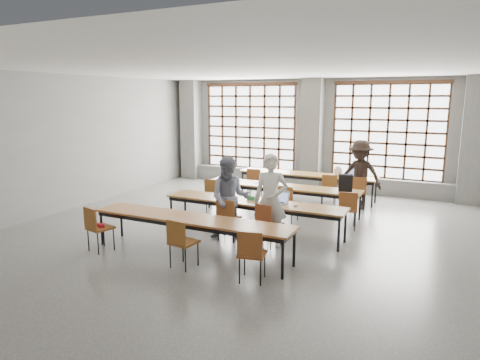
# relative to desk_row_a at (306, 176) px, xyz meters

# --- Properties ---
(floor) EXTENTS (11.00, 11.00, 0.00)m
(floor) POSITION_rel_desk_row_a_xyz_m (-0.26, -3.87, -0.66)
(floor) COLOR #51514F
(floor) RESTS_ON ground
(ceiling) EXTENTS (11.00, 11.00, 0.00)m
(ceiling) POSITION_rel_desk_row_a_xyz_m (-0.26, -3.87, 2.84)
(ceiling) COLOR silver
(ceiling) RESTS_ON floor
(wall_back) EXTENTS (10.00, 0.00, 10.00)m
(wall_back) POSITION_rel_desk_row_a_xyz_m (-0.26, 1.63, 1.09)
(wall_back) COLOR slate
(wall_back) RESTS_ON floor
(wall_left) EXTENTS (0.00, 11.00, 11.00)m
(wall_left) POSITION_rel_desk_row_a_xyz_m (-5.26, -3.87, 1.09)
(wall_left) COLOR slate
(wall_left) RESTS_ON floor
(column_left) EXTENTS (0.60, 0.55, 3.50)m
(column_left) POSITION_rel_desk_row_a_xyz_m (-4.76, 1.35, 1.09)
(column_left) COLOR #555553
(column_left) RESTS_ON floor
(column_mid) EXTENTS (0.60, 0.55, 3.50)m
(column_mid) POSITION_rel_desk_row_a_xyz_m (-0.26, 1.35, 1.09)
(column_mid) COLOR #555553
(column_mid) RESTS_ON floor
(column_right) EXTENTS (0.60, 0.55, 3.50)m
(column_right) POSITION_rel_desk_row_a_xyz_m (4.24, 1.35, 1.09)
(column_right) COLOR #555553
(column_right) RESTS_ON floor
(window_left) EXTENTS (3.32, 0.12, 3.00)m
(window_left) POSITION_rel_desk_row_a_xyz_m (-2.51, 1.55, 1.24)
(window_left) COLOR white
(window_left) RESTS_ON wall_back
(window_right) EXTENTS (3.32, 0.12, 3.00)m
(window_right) POSITION_rel_desk_row_a_xyz_m (1.99, 1.55, 1.24)
(window_right) COLOR white
(window_right) RESTS_ON wall_back
(sill_ledge) EXTENTS (9.80, 0.35, 0.50)m
(sill_ledge) POSITION_rel_desk_row_a_xyz_m (-0.26, 1.43, -0.41)
(sill_ledge) COLOR #555553
(sill_ledge) RESTS_ON floor
(desk_row_a) EXTENTS (4.00, 0.70, 0.73)m
(desk_row_a) POSITION_rel_desk_row_a_xyz_m (0.00, 0.00, 0.00)
(desk_row_a) COLOR brown
(desk_row_a) RESTS_ON floor
(desk_row_b) EXTENTS (4.00, 0.70, 0.73)m
(desk_row_b) POSITION_rel_desk_row_a_xyz_m (-0.08, -1.92, 0.00)
(desk_row_b) COLOR brown
(desk_row_b) RESTS_ON floor
(desk_row_c) EXTENTS (4.00, 0.70, 0.73)m
(desk_row_c) POSITION_rel_desk_row_a_xyz_m (-0.04, -3.73, 0.00)
(desk_row_c) COLOR brown
(desk_row_c) RESTS_ON floor
(desk_row_d) EXTENTS (4.00, 0.70, 0.73)m
(desk_row_d) POSITION_rel_desk_row_a_xyz_m (-0.57, -5.38, 0.00)
(desk_row_d) COLOR brown
(desk_row_d) RESTS_ON floor
(chair_back_left) EXTENTS (0.50, 0.51, 0.88)m
(chair_back_left) POSITION_rel_desk_row_a_xyz_m (-1.38, -0.63, -0.13)
(chair_back_left) COLOR brown
(chair_back_left) RESTS_ON floor
(chair_back_mid) EXTENTS (0.53, 0.53, 0.88)m
(chair_back_mid) POSITION_rel_desk_row_a_xyz_m (0.82, -0.63, -0.13)
(chair_back_mid) COLOR brown
(chair_back_mid) RESTS_ON floor
(chair_back_right) EXTENTS (0.47, 0.47, 0.88)m
(chair_back_right) POSITION_rel_desk_row_a_xyz_m (1.61, -0.63, -0.13)
(chair_back_right) COLOR brown
(chair_back_right) RESTS_ON floor
(chair_mid_left) EXTENTS (0.48, 0.49, 0.88)m
(chair_mid_left) POSITION_rel_desk_row_a_xyz_m (-1.67, -2.55, -0.13)
(chair_mid_left) COLOR brown
(chair_mid_left) RESTS_ON floor
(chair_mid_centre) EXTENTS (0.46, 0.46, 0.88)m
(chair_mid_centre) POSITION_rel_desk_row_a_xyz_m (0.31, -2.55, -0.13)
(chair_mid_centre) COLOR brown
(chair_mid_centre) RESTS_ON floor
(chair_mid_right) EXTENTS (0.50, 0.50, 0.88)m
(chair_mid_right) POSITION_rel_desk_row_a_xyz_m (1.73, -2.55, -0.13)
(chair_mid_right) COLOR brown
(chair_mid_right) RESTS_ON floor
(chair_front_left) EXTENTS (0.46, 0.46, 0.88)m
(chair_front_left) POSITION_rel_desk_row_a_xyz_m (-0.34, -4.36, -0.13)
(chair_front_left) COLOR brown
(chair_front_left) RESTS_ON floor
(chair_front_right) EXTENTS (0.52, 0.52, 0.88)m
(chair_front_right) POSITION_rel_desk_row_a_xyz_m (0.54, -4.35, -0.13)
(chair_front_right) COLOR brown
(chair_front_right) RESTS_ON floor
(chair_near_left) EXTENTS (0.51, 0.51, 0.88)m
(chair_near_left) POSITION_rel_desk_row_a_xyz_m (-2.29, -6.01, -0.13)
(chair_near_left) COLOR brown
(chair_near_left) RESTS_ON floor
(chair_near_mid) EXTENTS (0.47, 0.47, 0.88)m
(chair_near_mid) POSITION_rel_desk_row_a_xyz_m (-0.38, -6.01, -0.13)
(chair_near_mid) COLOR brown
(chair_near_mid) RESTS_ON floor
(chair_near_right) EXTENTS (0.49, 0.50, 0.88)m
(chair_near_right) POSITION_rel_desk_row_a_xyz_m (0.95, -6.01, -0.13)
(chair_near_right) COLOR brown
(chair_near_right) RESTS_ON floor
(student_male) EXTENTS (0.75, 0.58, 1.84)m
(student_male) POSITION_rel_desk_row_a_xyz_m (0.56, -4.23, 0.26)
(student_male) COLOR silver
(student_male) RESTS_ON floor
(student_female) EXTENTS (1.02, 0.92, 1.73)m
(student_female) POSITION_rel_desk_row_a_xyz_m (-0.34, -4.23, 0.20)
(student_female) COLOR navy
(student_female) RESTS_ON floor
(student_back) EXTENTS (1.27, 0.87, 1.82)m
(student_back) POSITION_rel_desk_row_a_xyz_m (1.60, -0.50, 0.24)
(student_back) COLOR black
(student_back) RESTS_ON floor
(laptop_front) EXTENTS (0.44, 0.41, 0.26)m
(laptop_front) POSITION_rel_desk_row_a_xyz_m (0.53, -3.62, 0.13)
(laptop_front) COLOR #AEAEB3
(laptop_front) RESTS_ON desk_row_c
(laptop_back) EXTENTS (0.40, 0.35, 0.26)m
(laptop_back) POSITION_rel_desk_row_a_xyz_m (1.34, 0.11, 0.13)
(laptop_back) COLOR #B6B7BB
(laptop_back) RESTS_ON desk_row_a
(mouse) EXTENTS (0.10, 0.07, 0.04)m
(mouse) POSITION_rel_desk_row_a_xyz_m (0.91, -3.75, 0.08)
(mouse) COLOR white
(mouse) RESTS_ON desk_row_c
(green_box) EXTENTS (0.26, 0.15, 0.09)m
(green_box) POSITION_rel_desk_row_a_xyz_m (-0.09, -3.65, 0.11)
(green_box) COLOR #2C8641
(green_box) RESTS_ON desk_row_c
(phone) EXTENTS (0.14, 0.09, 0.01)m
(phone) POSITION_rel_desk_row_a_xyz_m (0.14, -3.83, 0.07)
(phone) COLOR black
(phone) RESTS_ON desk_row_c
(paper_sheet_a) EXTENTS (0.33, 0.26, 0.00)m
(paper_sheet_a) POSITION_rel_desk_row_a_xyz_m (-0.68, -1.87, 0.07)
(paper_sheet_a) COLOR silver
(paper_sheet_a) RESTS_ON desk_row_b
(paper_sheet_b) EXTENTS (0.32, 0.25, 0.00)m
(paper_sheet_b) POSITION_rel_desk_row_a_xyz_m (-0.38, -1.97, 0.07)
(paper_sheet_b) COLOR white
(paper_sheet_b) RESTS_ON desk_row_b
(paper_sheet_c) EXTENTS (0.33, 0.25, 0.00)m
(paper_sheet_c) POSITION_rel_desk_row_a_xyz_m (0.02, -1.92, 0.07)
(paper_sheet_c) COLOR silver
(paper_sheet_c) RESTS_ON desk_row_b
(backpack) EXTENTS (0.36, 0.27, 0.40)m
(backpack) POSITION_rel_desk_row_a_xyz_m (1.52, -1.87, 0.27)
(backpack) COLOR black
(backpack) RESTS_ON desk_row_b
(plastic_bag) EXTENTS (0.27, 0.23, 0.29)m
(plastic_bag) POSITION_rel_desk_row_a_xyz_m (0.90, 0.05, 0.21)
(plastic_bag) COLOR silver
(plastic_bag) RESTS_ON desk_row_a
(red_pouch) EXTENTS (0.22, 0.15, 0.06)m
(red_pouch) POSITION_rel_desk_row_a_xyz_m (-2.27, -5.93, -0.16)
(red_pouch) COLOR #AE1528
(red_pouch) RESTS_ON chair_near_left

